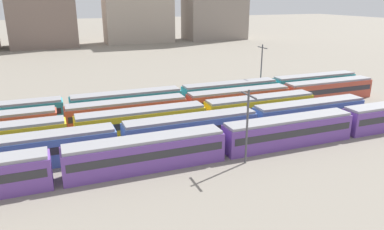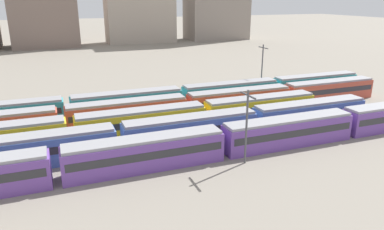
{
  "view_description": "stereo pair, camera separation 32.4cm",
  "coord_description": "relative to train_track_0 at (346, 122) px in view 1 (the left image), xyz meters",
  "views": [
    {
      "loc": [
        8.76,
        -36.35,
        18.44
      ],
      "look_at": [
        27.03,
        10.4,
        2.04
      ],
      "focal_mm": 33.92,
      "sensor_mm": 36.0,
      "label": 1
    },
    {
      "loc": [
        9.07,
        -36.47,
        18.44
      ],
      "look_at": [
        27.03,
        10.4,
        2.04
      ],
      "focal_mm": 33.92,
      "sensor_mm": 36.0,
      "label": 2
    }
  ],
  "objects": [
    {
      "name": "train_track_3",
      "position": [
        -17.77,
        15.6,
        0.0
      ],
      "size": [
        74.7,
        3.06,
        3.75
      ],
      "color": "#BC4C38",
      "rests_on": "ground_plane"
    },
    {
      "name": "train_track_2",
      "position": [
        -26.27,
        10.4,
        -0.0
      ],
      "size": [
        55.8,
        3.06,
        3.75
      ],
      "color": "yellow",
      "rests_on": "ground_plane"
    },
    {
      "name": "catenary_pole_2",
      "position": [
        -17.28,
        -2.79,
        3.01
      ],
      "size": [
        0.24,
        3.2,
        8.77
      ],
      "color": "#4C4C51",
      "rests_on": "ground_plane"
    },
    {
      "name": "train_track_1",
      "position": [
        -30.39,
        5.2,
        0.0
      ],
      "size": [
        74.7,
        3.06,
        3.75
      ],
      "color": "#4C70BC",
      "rests_on": "ground_plane"
    },
    {
      "name": "train_track_0",
      "position": [
        0.0,
        0.0,
        0.0
      ],
      "size": [
        112.5,
        3.06,
        3.75
      ],
      "color": "#6B429E",
      "rests_on": "ground_plane"
    },
    {
      "name": "train_track_4",
      "position": [
        -16.74,
        20.8,
        0.0
      ],
      "size": [
        74.7,
        3.06,
        3.75
      ],
      "color": "teal",
      "rests_on": "ground_plane"
    },
    {
      "name": "catenary_pole_1",
      "position": [
        1.07,
        24.06,
        3.52
      ],
      "size": [
        0.24,
        3.2,
        9.75
      ],
      "color": "#4C4C51",
      "rests_on": "ground_plane"
    },
    {
      "name": "distant_building_3",
      "position": [
        -1.15,
        116.96,
        10.86
      ],
      "size": [
        27.9,
        12.7,
        25.54
      ],
      "primitive_type": "cube",
      "color": "#A89989",
      "rests_on": "ground_plane"
    }
  ]
}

